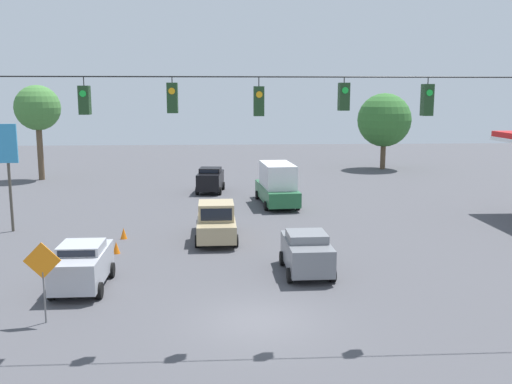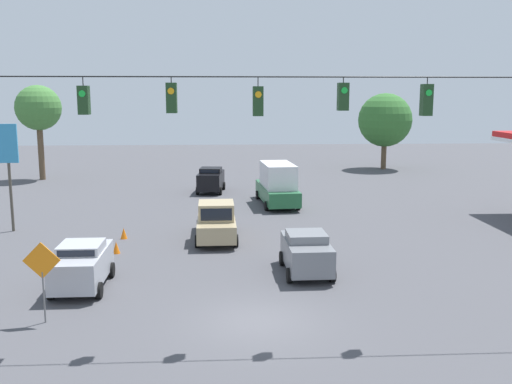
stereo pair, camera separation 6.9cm
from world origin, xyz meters
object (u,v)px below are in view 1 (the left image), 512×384
(pickup_truck_tan_withflow_mid, at_px, (216,221))
(box_truck_green_oncoming_deep, at_px, (277,184))
(traffic_cone_fourth, at_px, (124,233))
(traffic_cone_third, at_px, (116,248))
(traffic_cone_nearest, at_px, (86,287))
(sedan_black_withflow_deep, at_px, (210,179))
(tree_horizon_left, at_px, (384,120))
(traffic_cone_second, at_px, (102,265))
(sedan_silver_parked_shoulder, at_px, (82,265))
(work_zone_sign, at_px, (42,267))
(sedan_grey_crossing_near, at_px, (306,252))
(tree_horizon_right, at_px, (38,109))
(overhead_signal_span, at_px, (260,155))

(pickup_truck_tan_withflow_mid, xyz_separation_m, box_truck_green_oncoming_deep, (-4.20, -9.52, 0.48))
(pickup_truck_tan_withflow_mid, distance_m, traffic_cone_fourth, 5.08)
(traffic_cone_third, bearing_deg, traffic_cone_nearest, 88.90)
(pickup_truck_tan_withflow_mid, bearing_deg, sedan_black_withflow_deep, -87.67)
(traffic_cone_nearest, bearing_deg, tree_horizon_left, -121.01)
(sedan_black_withflow_deep, relative_size, traffic_cone_second, 6.68)
(box_truck_green_oncoming_deep, bearing_deg, tree_horizon_left, -124.41)
(traffic_cone_nearest, height_order, traffic_cone_second, same)
(traffic_cone_nearest, height_order, traffic_cone_fourth, same)
(box_truck_green_oncoming_deep, height_order, tree_horizon_left, tree_horizon_left)
(sedan_silver_parked_shoulder, bearing_deg, traffic_cone_second, -97.78)
(pickup_truck_tan_withflow_mid, relative_size, traffic_cone_nearest, 9.26)
(traffic_cone_second, xyz_separation_m, tree_horizon_left, (-22.12, -33.78, 4.79))
(sedan_silver_parked_shoulder, bearing_deg, box_truck_green_oncoming_deep, -119.06)
(sedan_silver_parked_shoulder, xyz_separation_m, work_zone_sign, (0.43, 3.56, 1.02))
(traffic_cone_third, distance_m, work_zone_sign, 8.78)
(sedan_grey_crossing_near, distance_m, traffic_cone_second, 9.05)
(traffic_cone_second, distance_m, tree_horizon_right, 30.93)
(traffic_cone_nearest, distance_m, traffic_cone_fourth, 8.77)
(traffic_cone_fourth, bearing_deg, sedan_black_withflow_deep, -106.67)
(sedan_grey_crossing_near, distance_m, tree_horizon_right, 35.73)
(traffic_cone_third, bearing_deg, sedan_grey_crossing_near, 157.82)
(pickup_truck_tan_withflow_mid, distance_m, traffic_cone_nearest, 9.82)
(overhead_signal_span, bearing_deg, traffic_cone_third, -56.09)
(box_truck_green_oncoming_deep, bearing_deg, traffic_cone_fourth, 44.84)
(traffic_cone_nearest, relative_size, traffic_cone_third, 1.00)
(traffic_cone_nearest, bearing_deg, sedan_silver_parked_shoulder, -70.61)
(traffic_cone_second, relative_size, tree_horizon_right, 0.07)
(sedan_black_withflow_deep, xyz_separation_m, traffic_cone_second, (4.39, 20.46, -0.72))
(traffic_cone_nearest, distance_m, work_zone_sign, 3.28)
(traffic_cone_fourth, bearing_deg, tree_horizon_right, -63.46)
(sedan_silver_parked_shoulder, xyz_separation_m, traffic_cone_second, (-0.30, -2.18, -0.67))
(pickup_truck_tan_withflow_mid, relative_size, traffic_cone_third, 9.26)
(overhead_signal_span, bearing_deg, sedan_grey_crossing_near, -112.11)
(sedan_silver_parked_shoulder, distance_m, traffic_cone_fourth, 7.96)
(overhead_signal_span, height_order, traffic_cone_third, overhead_signal_span)
(sedan_black_withflow_deep, bearing_deg, work_zone_sign, 78.95)
(sedan_black_withflow_deep, bearing_deg, traffic_cone_fourth, 73.33)
(sedan_grey_crossing_near, bearing_deg, overhead_signal_span, 67.89)
(pickup_truck_tan_withflow_mid, bearing_deg, traffic_cone_fourth, -4.02)
(sedan_black_withflow_deep, height_order, traffic_cone_second, sedan_black_withflow_deep)
(traffic_cone_second, bearing_deg, tree_horizon_left, -123.22)
(box_truck_green_oncoming_deep, xyz_separation_m, work_zone_sign, (9.93, 20.65, 0.53))
(work_zone_sign, bearing_deg, traffic_cone_third, -95.59)
(tree_horizon_right, bearing_deg, overhead_signal_span, 116.98)
(pickup_truck_tan_withflow_mid, bearing_deg, box_truck_green_oncoming_deep, -113.80)
(sedan_silver_parked_shoulder, bearing_deg, tree_horizon_right, -70.22)
(sedan_grey_crossing_near, relative_size, traffic_cone_nearest, 6.51)
(overhead_signal_span, height_order, sedan_black_withflow_deep, overhead_signal_span)
(sedan_grey_crossing_near, xyz_separation_m, pickup_truck_tan_withflow_mid, (3.99, -6.18, 0.02))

